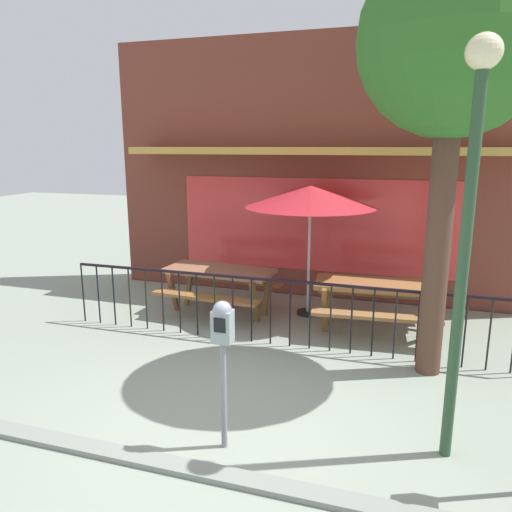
% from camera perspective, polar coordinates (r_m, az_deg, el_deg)
% --- Properties ---
extents(ground, '(40.00, 40.00, 0.00)m').
position_cam_1_polar(ground, '(5.20, -3.54, -19.41)').
color(ground, gray).
extents(pub_storefront, '(7.75, 1.30, 4.69)m').
position_cam_1_polar(pub_storefront, '(9.07, 7.24, 10.01)').
color(pub_storefront, '#472014').
rests_on(pub_storefront, ground).
extents(patio_fence_front, '(6.53, 0.04, 0.97)m').
position_cam_1_polar(patio_fence_front, '(6.81, 2.88, -5.25)').
color(patio_fence_front, black).
rests_on(patio_fence_front, ground).
extents(picnic_table_left, '(1.89, 1.49, 0.79)m').
position_cam_1_polar(picnic_table_left, '(8.14, -4.28, -2.60)').
color(picnic_table_left, '#895B41').
rests_on(picnic_table_left, ground).
extents(picnic_table_right, '(1.90, 1.50, 0.79)m').
position_cam_1_polar(picnic_table_right, '(7.52, 13.87, -4.25)').
color(picnic_table_right, '#915E34').
rests_on(picnic_table_right, ground).
extents(patio_umbrella, '(2.09, 2.09, 2.15)m').
position_cam_1_polar(patio_umbrella, '(7.85, 6.40, 6.88)').
color(patio_umbrella, black).
rests_on(patio_umbrella, ground).
extents(parking_meter_near, '(0.18, 0.17, 1.44)m').
position_cam_1_polar(parking_meter_near, '(4.41, -3.92, -9.37)').
color(parking_meter_near, gray).
rests_on(parking_meter_near, ground).
extents(street_tree, '(2.13, 2.13, 4.97)m').
position_cam_1_polar(street_tree, '(6.13, 22.30, 21.94)').
color(street_tree, '#503528').
rests_on(street_tree, ground).
extents(street_lamp, '(0.28, 0.28, 3.61)m').
position_cam_1_polar(street_lamp, '(4.34, 23.82, 6.64)').
color(street_lamp, '#2A482D').
rests_on(street_lamp, ground).
extents(curb_edge, '(10.84, 0.20, 0.11)m').
position_cam_1_polar(curb_edge, '(4.65, -7.05, -23.96)').
color(curb_edge, gray).
rests_on(curb_edge, ground).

